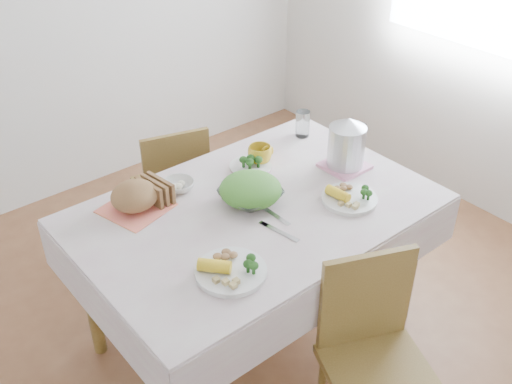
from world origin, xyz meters
TOP-DOWN VIEW (x-y plane):
  - floor at (0.00, 0.00)m, footprint 3.60×3.60m
  - dining_table at (0.00, 0.00)m, footprint 1.40×0.90m
  - tablecloth at (0.00, 0.00)m, footprint 1.50×1.00m
  - chair_near at (-0.02, -0.75)m, footprint 0.51×0.51m
  - chair_far at (0.08, 0.84)m, footprint 0.46×0.46m
  - salad_bowl at (0.01, 0.04)m, footprint 0.26×0.26m
  - dinner_plate_left at (-0.34, -0.27)m, footprint 0.34×0.34m
  - dinner_plate_right at (0.34, -0.22)m, footprint 0.29×0.29m
  - broccoli_plate at (0.18, 0.26)m, footprint 0.25×0.25m
  - napkin at (-0.40, 0.31)m, footprint 0.31×0.31m
  - bread_loaf at (-0.40, 0.31)m, footprint 0.22×0.21m
  - fruit_bowl at (-0.18, 0.32)m, footprint 0.16×0.16m
  - yellow_mug at (0.25, 0.27)m, footprint 0.14×0.14m
  - glass_tumbler at (0.59, 0.34)m, footprint 0.08×0.08m
  - pink_tray at (0.53, -0.02)m, footprint 0.19×0.19m
  - electric_kettle at (0.53, -0.02)m, footprint 0.18×0.18m
  - fork_left at (-0.04, -0.20)m, footprint 0.05×0.19m
  - fork_right at (0.02, -0.10)m, footprint 0.02×0.18m

SIDE VIEW (x-z plane):
  - floor at x=0.00m, z-range 0.00..0.00m
  - dining_table at x=0.00m, z-range 0.00..0.75m
  - chair_near at x=-0.02m, z-range 0.04..0.89m
  - chair_far at x=0.08m, z-range 0.06..0.87m
  - tablecloth at x=0.00m, z-range 0.75..0.76m
  - napkin at x=-0.40m, z-range 0.76..0.77m
  - fork_left at x=-0.04m, z-range 0.76..0.77m
  - fork_right at x=0.02m, z-range 0.76..0.77m
  - pink_tray at x=0.53m, z-range 0.76..0.78m
  - broccoli_plate at x=0.18m, z-range 0.76..0.78m
  - dinner_plate_left at x=-0.34m, z-range 0.76..0.78m
  - dinner_plate_right at x=0.34m, z-range 0.76..0.78m
  - fruit_bowl at x=-0.18m, z-range 0.76..0.81m
  - salad_bowl at x=0.01m, z-range 0.76..0.82m
  - yellow_mug at x=0.25m, z-range 0.76..0.85m
  - bread_loaf at x=-0.40m, z-range 0.76..0.88m
  - glass_tumbler at x=0.59m, z-range 0.76..0.89m
  - electric_kettle at x=0.53m, z-range 0.76..1.00m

